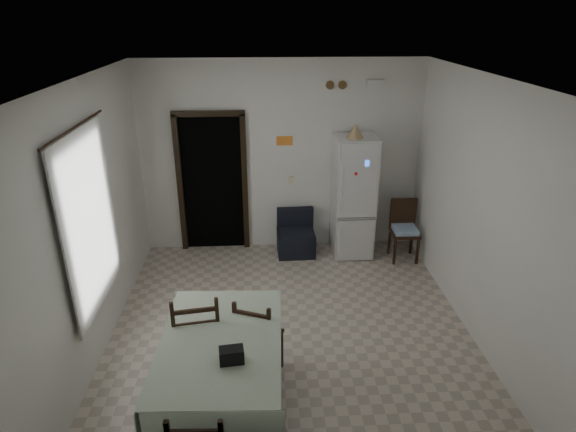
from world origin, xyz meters
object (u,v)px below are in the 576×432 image
(dining_table, at_px, (223,378))
(dining_chair_far_left, at_px, (198,336))
(corner_chair, at_px, (405,231))
(fridge, at_px, (353,197))
(navy_seat, at_px, (296,233))
(dining_chair_far_right, at_px, (259,336))

(dining_table, relative_size, dining_chair_far_left, 1.48)
(dining_chair_far_left, bearing_deg, corner_chair, -146.75)
(corner_chair, bearing_deg, fridge, 160.99)
(navy_seat, xyz_separation_m, corner_chair, (1.61, -0.28, 0.12))
(navy_seat, xyz_separation_m, dining_chair_far_left, (-1.18, -2.74, 0.20))
(fridge, bearing_deg, dining_chair_far_left, -127.70)
(navy_seat, relative_size, dining_table, 0.42)
(dining_chair_far_left, bearing_deg, fridge, -134.86)
(dining_chair_far_left, xyz_separation_m, dining_chair_far_right, (0.61, 0.06, -0.07))
(corner_chair, bearing_deg, dining_chair_far_left, -137.26)
(dining_table, xyz_separation_m, dining_chair_far_left, (-0.27, 0.46, 0.12))
(corner_chair, bearing_deg, navy_seat, 171.49)
(dining_table, xyz_separation_m, dining_chair_far_right, (0.33, 0.52, 0.06))
(navy_seat, xyz_separation_m, dining_table, (-0.90, -3.20, 0.08))
(corner_chair, distance_m, dining_chair_far_left, 3.72)
(fridge, xyz_separation_m, dining_chair_far_left, (-2.04, -2.74, -0.38))
(navy_seat, height_order, corner_chair, corner_chair)
(corner_chair, relative_size, dining_table, 0.57)
(fridge, bearing_deg, navy_seat, 178.89)
(fridge, xyz_separation_m, navy_seat, (-0.86, -0.00, -0.58))
(dining_table, height_order, dining_chair_far_left, dining_chair_far_left)
(dining_chair_far_left, bearing_deg, dining_table, 112.24)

